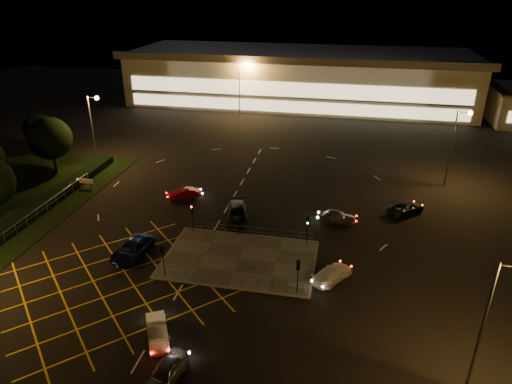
% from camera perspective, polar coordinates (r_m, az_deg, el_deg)
% --- Properties ---
extents(ground, '(180.00, 180.00, 0.00)m').
position_cam_1_polar(ground, '(46.23, -3.89, -6.79)').
color(ground, black).
rests_on(ground, ground).
extents(pedestrian_island, '(14.00, 9.00, 0.12)m').
position_cam_1_polar(pedestrian_island, '(44.13, -2.04, -8.35)').
color(pedestrian_island, '#4C4944').
rests_on(pedestrian_island, ground).
extents(grass_verge, '(18.00, 30.00, 0.08)m').
position_cam_1_polar(grass_verge, '(63.42, -27.55, -0.50)').
color(grass_verge, black).
rests_on(grass_verge, ground).
extents(hedge, '(2.00, 26.00, 1.00)m').
position_cam_1_polar(hedge, '(60.29, -23.91, -0.54)').
color(hedge, black).
rests_on(hedge, ground).
extents(supermarket, '(72.00, 26.50, 10.50)m').
position_cam_1_polar(supermarket, '(102.10, 5.43, 14.19)').
color(supermarket, beige).
rests_on(supermarket, ground).
extents(streetlight_se, '(1.78, 0.56, 10.03)m').
position_cam_1_polar(streetlight_se, '(31.15, 27.66, -13.10)').
color(streetlight_se, slate).
rests_on(streetlight_se, ground).
extents(streetlight_nw, '(1.78, 0.56, 10.03)m').
position_cam_1_polar(streetlight_nw, '(67.94, -19.62, 8.42)').
color(streetlight_nw, slate).
rests_on(streetlight_nw, ground).
extents(streetlight_ne, '(1.78, 0.56, 10.03)m').
position_cam_1_polar(streetlight_ne, '(61.92, 23.81, 6.20)').
color(streetlight_ne, slate).
rests_on(streetlight_ne, ground).
extents(streetlight_far_left, '(1.78, 0.56, 10.03)m').
position_cam_1_polar(streetlight_far_left, '(89.95, -1.84, 13.62)').
color(streetlight_far_left, slate).
rests_on(streetlight_far_left, ground).
extents(streetlight_far_right, '(1.78, 0.56, 10.03)m').
position_cam_1_polar(streetlight_far_right, '(91.64, 24.19, 11.71)').
color(streetlight_far_right, slate).
rests_on(streetlight_far_right, ground).
extents(signal_sw, '(0.28, 0.30, 3.15)m').
position_cam_1_polar(signal_sw, '(41.41, -11.58, -7.58)').
color(signal_sw, black).
rests_on(signal_sw, pedestrian_island).
extents(signal_se, '(0.28, 0.30, 3.15)m').
position_cam_1_polar(signal_se, '(38.73, 5.28, -9.64)').
color(signal_se, black).
rests_on(signal_se, pedestrian_island).
extents(signal_nw, '(0.28, 0.30, 3.15)m').
position_cam_1_polar(signal_nw, '(47.81, -7.98, -2.58)').
color(signal_nw, black).
rests_on(signal_nw, pedestrian_island).
extents(signal_ne, '(0.28, 0.30, 3.15)m').
position_cam_1_polar(signal_ne, '(45.51, 6.48, -4.00)').
color(signal_ne, black).
rests_on(signal_ne, pedestrian_island).
extents(tree_c, '(5.76, 5.76, 7.84)m').
position_cam_1_polar(tree_c, '(67.61, -24.35, 6.12)').
color(tree_c, black).
rests_on(tree_c, ground).
extents(tree_d, '(4.68, 4.68, 6.37)m').
position_cam_1_polar(tree_d, '(75.95, -25.45, 7.08)').
color(tree_d, black).
rests_on(tree_d, ground).
extents(car_near_silver, '(2.24, 4.24, 1.37)m').
position_cam_1_polar(car_near_silver, '(33.09, -11.17, -21.18)').
color(car_near_silver, '#B0B4B8').
rests_on(car_near_silver, ground).
extents(car_queue_white, '(3.17, 4.27, 1.35)m').
position_cam_1_polar(car_queue_white, '(36.04, -12.23, -16.70)').
color(car_queue_white, white).
rests_on(car_queue_white, ground).
extents(car_left_blue, '(2.91, 5.50, 1.47)m').
position_cam_1_polar(car_left_blue, '(45.92, -15.18, -6.87)').
color(car_left_blue, '#0B1744').
rests_on(car_left_blue, ground).
extents(car_far_dkgrey, '(3.58, 5.84, 1.58)m').
position_cam_1_polar(car_far_dkgrey, '(50.74, -2.34, -2.63)').
color(car_far_dkgrey, black).
rests_on(car_far_dkgrey, ground).
extents(car_right_silver, '(4.07, 1.70, 1.37)m').
position_cam_1_polar(car_right_silver, '(50.96, 10.09, -3.04)').
color(car_right_silver, '#9A9CA1').
rests_on(car_right_silver, ground).
extents(car_circ_red, '(3.90, 2.88, 1.23)m').
position_cam_1_polar(car_circ_red, '(56.36, -8.94, -0.18)').
color(car_circ_red, maroon).
rests_on(car_circ_red, ground).
extents(car_east_grey, '(4.80, 4.75, 1.28)m').
position_cam_1_polar(car_east_grey, '(54.84, 18.21, -1.91)').
color(car_east_grey, black).
rests_on(car_east_grey, ground).
extents(car_approach_white, '(3.95, 4.70, 1.29)m').
position_cam_1_polar(car_approach_white, '(41.64, 9.47, -10.04)').
color(car_approach_white, white).
rests_on(car_approach_white, ground).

